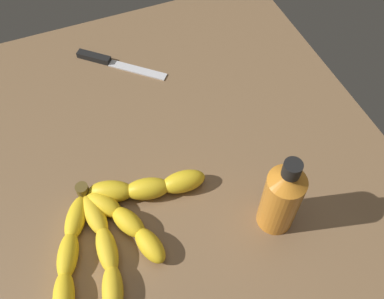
{
  "coord_description": "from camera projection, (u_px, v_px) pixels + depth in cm",
  "views": [
    {
      "loc": [
        35.29,
        -11.46,
        60.07
      ],
      "look_at": [
        -0.24,
        2.83,
        4.72
      ],
      "focal_mm": 39.7,
      "sensor_mm": 36.0,
      "label": 1
    }
  ],
  "objects": [
    {
      "name": "ground_plane",
      "position": [
        177.0,
        177.0,
        0.72
      ],
      "size": [
        86.26,
        73.21,
        3.13
      ],
      "primitive_type": "cube",
      "color": "brown"
    },
    {
      "name": "banana_bunch",
      "position": [
        116.0,
        224.0,
        0.63
      ],
      "size": [
        21.79,
        27.48,
        3.5
      ],
      "color": "yellow",
      "rests_on": "ground_plane"
    },
    {
      "name": "honey_bottle",
      "position": [
        282.0,
        197.0,
        0.6
      ],
      "size": [
        5.54,
        5.54,
        15.57
      ],
      "color": "orange",
      "rests_on": "ground_plane"
    },
    {
      "name": "butter_knife",
      "position": [
        113.0,
        62.0,
        0.84
      ],
      "size": [
        13.82,
        15.35,
        1.2
      ],
      "color": "silver",
      "rests_on": "ground_plane"
    }
  ]
}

